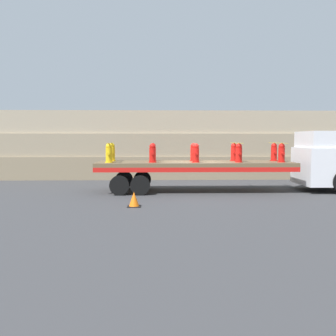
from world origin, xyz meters
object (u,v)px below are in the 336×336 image
truck_cab (325,161)px  fire_hydrant_red_far_2 (193,152)px  fire_hydrant_yellow_near_0 (109,153)px  fire_hydrant_red_near_4 (282,153)px  fire_hydrant_red_far_3 (234,152)px  flatbed_trailer (184,167)px  fire_hydrant_red_near_3 (239,153)px  fire_hydrant_red_near_2 (196,153)px  fire_hydrant_red_far_4 (274,152)px  fire_hydrant_red_far_1 (153,152)px  fire_hydrant_yellow_far_0 (112,152)px  traffic_cone (134,200)px  fire_hydrant_red_near_1 (153,153)px

truck_cab → fire_hydrant_red_far_2: 6.07m
truck_cab → fire_hydrant_yellow_near_0: size_ratio=3.25×
truck_cab → fire_hydrant_red_near_4: truck_cab is taller
fire_hydrant_red_far_2 → fire_hydrant_red_far_3: (1.90, 0.00, 0.00)m
flatbed_trailer → fire_hydrant_red_near_3: (2.40, -0.53, 0.65)m
fire_hydrant_red_near_2 → fire_hydrant_red_far_2: same height
fire_hydrant_red_far_2 → fire_hydrant_red_far_4: bearing=0.0°
fire_hydrant_red_far_1 → flatbed_trailer: bearing=-20.8°
fire_hydrant_yellow_far_0 → fire_hydrant_red_near_2: size_ratio=1.00×
traffic_cone → fire_hydrant_red_far_4: bearing=34.8°
fire_hydrant_red_far_2 → fire_hydrant_red_near_3: (1.90, -1.07, 0.00)m
fire_hydrant_yellow_far_0 → fire_hydrant_red_far_3: same height
fire_hydrant_yellow_far_0 → traffic_cone: bearing=-73.7°
fire_hydrant_red_far_2 → fire_hydrant_red_near_4: bearing=-15.7°
fire_hydrant_red_far_1 → fire_hydrant_red_far_4: (5.71, 0.00, 0.00)m
fire_hydrant_yellow_near_0 → fire_hydrant_red_near_1: bearing=0.0°
fire_hydrant_red_near_4 → traffic_cone: fire_hydrant_red_near_4 is taller
truck_cab → fire_hydrant_red_near_1: size_ratio=3.25×
fire_hydrant_red_far_2 → fire_hydrant_red_near_4: size_ratio=1.00×
fire_hydrant_yellow_near_0 → fire_hydrant_red_far_3: bearing=10.6°
traffic_cone → fire_hydrant_red_near_4: bearing=27.8°
truck_cab → fire_hydrant_yellow_near_0: bearing=-176.9°
truck_cab → fire_hydrant_red_far_4: 2.32m
fire_hydrant_red_far_1 → traffic_cone: fire_hydrant_red_far_1 is taller
flatbed_trailer → fire_hydrant_red_near_4: fire_hydrant_red_near_4 is taller
fire_hydrant_yellow_near_0 → fire_hydrant_red_near_4: bearing=0.0°
flatbed_trailer → traffic_cone: flatbed_trailer is taller
fire_hydrant_red_far_1 → fire_hydrant_red_far_2: size_ratio=1.00×
fire_hydrant_red_far_2 → traffic_cone: 5.29m
flatbed_trailer → fire_hydrant_red_near_3: 2.55m
fire_hydrant_yellow_far_0 → fire_hydrant_red_near_1: (1.90, -1.07, 0.00)m
fire_hydrant_red_far_2 → fire_hydrant_red_far_3: bearing=0.0°
fire_hydrant_red_near_1 → fire_hydrant_red_near_2: 1.90m
fire_hydrant_red_far_4 → fire_hydrant_red_near_2: bearing=-164.3°
truck_cab → fire_hydrant_red_far_3: 4.18m
fire_hydrant_red_far_1 → fire_hydrant_red_near_2: size_ratio=1.00×
fire_hydrant_yellow_near_0 → traffic_cone: bearing=-68.9°
fire_hydrant_yellow_near_0 → fire_hydrant_red_far_2: 3.95m
fire_hydrant_red_far_4 → traffic_cone: size_ratio=1.59×
fire_hydrant_red_far_4 → fire_hydrant_red_near_4: bearing=-90.0°
truck_cab → fire_hydrant_red_far_4: (-2.22, 0.53, 0.38)m
fire_hydrant_red_near_1 → fire_hydrant_red_near_4: bearing=0.0°
truck_cab → fire_hydrant_red_far_1: (-7.94, 0.53, 0.38)m
flatbed_trailer → fire_hydrant_red_far_2: fire_hydrant_red_far_2 is taller
fire_hydrant_yellow_far_0 → fire_hydrant_red_far_4: 7.62m
truck_cab → fire_hydrant_red_near_4: size_ratio=3.25×
fire_hydrant_yellow_near_0 → flatbed_trailer: bearing=9.2°
fire_hydrant_yellow_far_0 → fire_hydrant_red_near_4: size_ratio=1.00×
fire_hydrant_red_near_1 → fire_hydrant_red_far_1: size_ratio=1.00×
fire_hydrant_red_near_4 → fire_hydrant_red_far_4: 1.07m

